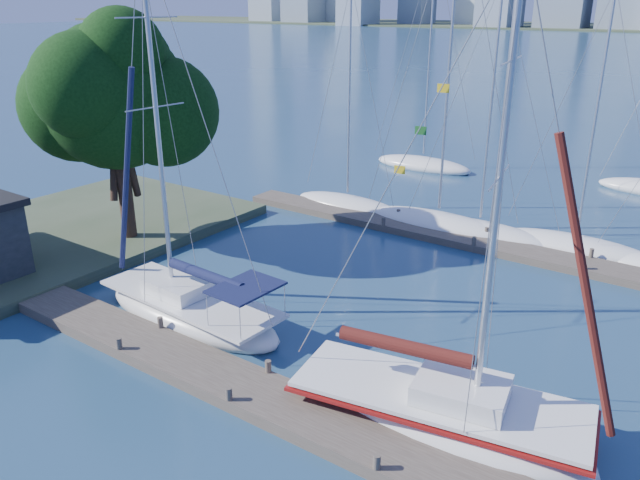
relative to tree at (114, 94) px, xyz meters
The scene contains 12 objects.
ground 16.37m from the tree, 25.12° to the right, with size 700.00×700.00×0.00m, color navy.
near_dock 16.28m from the tree, 25.12° to the right, with size 26.00×2.00×0.40m, color #453B32.
far_dock 19.49m from the tree, 32.82° to the left, with size 30.00×1.80×0.36m, color #453B32.
shore 8.72m from the tree, 139.90° to the right, with size 12.00×22.00×0.50m, color #38472D.
tree is the anchor object (origin of this frame).
sailboat_navy 10.96m from the tree, 24.84° to the right, with size 8.50×3.16×14.22m.
sailboat_maroon 20.01m from the tree, 12.60° to the right, with size 9.21×4.35×13.28m.
bg_boat_0 14.43m from the tree, 63.83° to the left, with size 7.14×3.42×12.64m.
bg_boat_1 17.40m from the tree, 44.33° to the left, with size 8.43×3.21×16.78m.
bg_boat_2 19.08m from the tree, 39.88° to the left, with size 7.92×3.14×12.73m.
bg_boat_3 22.92m from the tree, 33.22° to the left, with size 7.72×3.65×12.30m.
bg_boat_6 23.96m from the tree, 77.68° to the left, with size 7.68×3.98×15.47m.
Camera 1 is at (11.06, -11.95, 11.32)m, focal length 35.00 mm.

